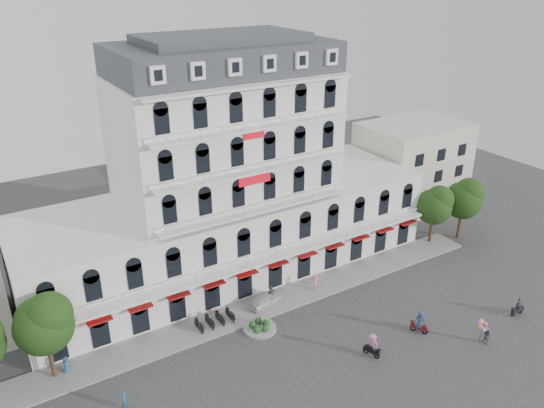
{
  "coord_description": "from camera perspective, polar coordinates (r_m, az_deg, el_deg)",
  "views": [
    {
      "loc": [
        -23.52,
        -29.7,
        31.75
      ],
      "look_at": [
        0.82,
        10.0,
        10.71
      ],
      "focal_mm": 35.0,
      "sensor_mm": 36.0,
      "label": 1
    }
  ],
  "objects": [
    {
      "name": "rider_east",
      "position": [
        52.8,
        15.61,
        -12.11
      ],
      "size": [
        1.05,
        1.53,
        2.33
      ],
      "rotation": [
        0.0,
        0.0,
        2.09
      ],
      "color": "maroon",
      "rests_on": "ground"
    },
    {
      "name": "flank_building_east",
      "position": [
        77.45,
        14.74,
        4.07
      ],
      "size": [
        14.0,
        10.0,
        12.0
      ],
      "primitive_type": "cube",
      "color": "beige",
      "rests_on": "ground"
    },
    {
      "name": "rider_center",
      "position": [
        49.1,
        10.71,
        -14.61
      ],
      "size": [
        1.05,
        1.64,
        2.33
      ],
      "rotation": [
        0.0,
        0.0,
        5.05
      ],
      "color": "black",
      "rests_on": "ground"
    },
    {
      "name": "main_building",
      "position": [
        57.47,
        -4.87,
        1.94
      ],
      "size": [
        45.0,
        15.0,
        25.8
      ],
      "color": "silver",
      "rests_on": "ground"
    },
    {
      "name": "sidewalk",
      "position": [
        55.26,
        -0.18,
        -10.65
      ],
      "size": [
        53.0,
        4.0,
        0.16
      ],
      "primitive_type": "cube",
      "color": "gray",
      "rests_on": "ground"
    },
    {
      "name": "parked_scooter_row",
      "position": [
        52.78,
        -6.12,
        -12.83
      ],
      "size": [
        4.4,
        1.8,
        1.1
      ],
      "primitive_type": null,
      "color": "black",
      "rests_on": "ground"
    },
    {
      "name": "balloon_vendor",
      "position": [
        53.23,
        21.91,
        -12.67
      ],
      "size": [
        1.33,
        1.26,
        2.45
      ],
      "color": "#4B4D52",
      "rests_on": "ground"
    },
    {
      "name": "tree_east_outer",
      "position": [
        69.59,
        19.96,
        0.66
      ],
      "size": [
        4.65,
        4.65,
        8.05
      ],
      "color": "#382314",
      "rests_on": "ground"
    },
    {
      "name": "ground",
      "position": [
        49.43,
        5.46,
        -15.78
      ],
      "size": [
        120.0,
        120.0,
        0.0
      ],
      "primitive_type": "plane",
      "color": "#38383A",
      "rests_on": "ground"
    },
    {
      "name": "pedestrian_right",
      "position": [
        57.1,
        4.63,
        -8.49
      ],
      "size": [
        1.3,
        0.98,
        1.79
      ],
      "primitive_type": "imported",
      "rotation": [
        0.0,
        0.0,
        3.45
      ],
      "color": "#CF6D8D",
      "rests_on": "ground"
    },
    {
      "name": "parked_car",
      "position": [
        54.8,
        -0.67,
        -10.22
      ],
      "size": [
        4.26,
        2.45,
        1.36
      ],
      "primitive_type": "imported",
      "rotation": [
        0.0,
        0.0,
        1.79
      ],
      "color": "silver",
      "rests_on": "ground"
    },
    {
      "name": "rider_northeast",
      "position": [
        58.61,
        24.97,
        -9.96
      ],
      "size": [
        1.7,
        0.45,
        2.01
      ],
      "rotation": [
        0.0,
        0.0,
        3.07
      ],
      "color": "black",
      "rests_on": "ground"
    },
    {
      "name": "traffic_island",
      "position": [
        51.84,
        -1.32,
        -13.1
      ],
      "size": [
        3.2,
        3.2,
        1.6
      ],
      "color": "gray",
      "rests_on": "ground"
    },
    {
      "name": "tree_west_inner",
      "position": [
        47.13,
        -23.33,
        -11.56
      ],
      "size": [
        4.76,
        4.76,
        8.25
      ],
      "color": "#382314",
      "rests_on": "ground"
    },
    {
      "name": "pedestrian_left",
      "position": [
        50.06,
        -21.26,
        -15.83
      ],
      "size": [
        0.96,
        0.88,
        1.65
      ],
      "primitive_type": "imported",
      "rotation": [
        0.0,
        0.0,
        0.57
      ],
      "color": "#28537A",
      "rests_on": "ground"
    },
    {
      "name": "tree_east_inner",
      "position": [
        67.4,
        17.1,
        -0.01
      ],
      "size": [
        4.4,
        4.37,
        7.57
      ],
      "color": "#382314",
      "rests_on": "ground"
    },
    {
      "name": "pedestrian_mid",
      "position": [
        55.35,
        -0.09,
        -9.6
      ],
      "size": [
        1.04,
        0.48,
        1.74
      ],
      "primitive_type": "imported",
      "rotation": [
        0.0,
        0.0,
        3.2
      ],
      "color": "#53535A",
      "rests_on": "ground"
    },
    {
      "name": "pedestrian_far",
      "position": [
        45.47,
        -15.54,
        -19.71
      ],
      "size": [
        0.65,
        0.7,
        1.6
      ],
      "primitive_type": "imported",
      "rotation": [
        0.0,
        0.0,
        0.95
      ],
      "color": "#2A5C80",
      "rests_on": "ground"
    }
  ]
}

